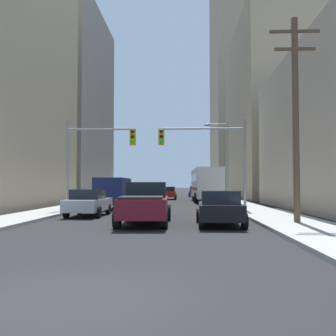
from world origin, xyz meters
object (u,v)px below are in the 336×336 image
cargo_van_navy (113,191)px  city_bus (206,183)px  sedan_silver (88,203)px  sedan_black (220,208)px  sedan_blue (195,191)px  traffic_signal_near_left (97,149)px  traffic_signal_near_right (206,148)px  sedan_green (131,195)px  sedan_red (168,193)px  pickup_truck_maroon (145,203)px

cargo_van_navy → city_bus: bearing=58.6°
sedan_silver → cargo_van_navy: bearing=88.3°
sedan_black → sedan_blue: bearing=89.8°
traffic_signal_near_left → traffic_signal_near_right: 7.06m
sedan_black → sedan_green: 21.49m
sedan_red → sedan_blue: (3.53, 10.03, 0.00)m
city_bus → sedan_black: (-0.77, -23.65, -1.16)m
city_bus → cargo_van_navy: 14.47m
pickup_truck_maroon → cargo_van_navy: (-3.43, 10.77, 0.35)m
sedan_blue → traffic_signal_near_left: (-7.33, -31.26, 3.31)m
city_bus → traffic_signal_near_right: 15.94m
city_bus → sedan_silver: city_bus is taller
pickup_truck_maroon → traffic_signal_near_right: 8.63m
city_bus → sedan_green: (-7.46, -3.23, -1.16)m
city_bus → traffic_signal_near_left: (-7.95, -15.76, 2.15)m
sedan_red → sedan_blue: size_ratio=1.00×
cargo_van_navy → traffic_signal_near_right: 7.98m
sedan_red → pickup_truck_maroon: bearing=-89.9°
sedan_silver → traffic_signal_near_left: (-0.23, 3.18, 3.31)m
sedan_green → sedan_blue: 19.93m
sedan_green → sedan_black: bearing=-71.9°
traffic_signal_near_right → sedan_red: bearing=98.7°
city_bus → sedan_red: 6.97m
city_bus → pickup_truck_maroon: (-4.09, -23.11, -1.00)m
pickup_truck_maroon → traffic_signal_near_left: bearing=117.7°
city_bus → sedan_green: bearing=-156.6°
pickup_truck_maroon → traffic_signal_near_right: traffic_signal_near_right is taller
cargo_van_navy → sedan_blue: bearing=76.1°
pickup_truck_maroon → sedan_blue: pickup_truck_maroon is taller
sedan_green → traffic_signal_near_left: 12.97m
city_bus → pickup_truck_maroon: city_bus is taller
city_bus → traffic_signal_near_right: bearing=-93.3°
traffic_signal_near_right → cargo_van_navy: bearing=152.7°
sedan_green → traffic_signal_near_right: bearing=-62.4°
sedan_green → sedan_blue: same height
cargo_van_navy → sedan_silver: cargo_van_navy is taller
sedan_black → traffic_signal_near_right: (-0.13, 7.89, 3.35)m
city_bus → pickup_truck_maroon: 23.49m
cargo_van_navy → sedan_green: cargo_van_navy is taller
cargo_van_navy → sedan_black: 13.18m
cargo_van_navy → sedan_blue: (6.89, 27.84, -0.52)m
traffic_signal_near_left → city_bus: bearing=63.2°
sedan_red → sedan_blue: same height
sedan_black → sedan_silver: (-6.95, 4.70, 0.00)m
cargo_van_navy → sedan_green: (0.06, 9.11, -0.52)m
city_bus → sedan_silver: 20.49m
sedan_red → traffic_signal_near_left: bearing=-100.1°
cargo_van_navy → sedan_silver: 6.63m
sedan_black → traffic_signal_near_right: 8.57m
sedan_blue → city_bus: bearing=-87.7°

